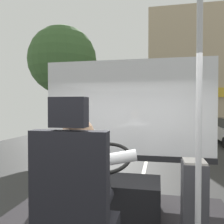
{
  "coord_description": "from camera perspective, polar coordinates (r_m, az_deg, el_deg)",
  "views": [
    {
      "loc": [
        0.46,
        -1.74,
        2.11
      ],
      "look_at": [
        -0.14,
        1.19,
        2.03
      ],
      "focal_mm": 36.87,
      "sensor_mm": 36.0,
      "label": 1
    }
  ],
  "objects": [
    {
      "name": "ground",
      "position": [
        10.76,
        8.97,
        -10.03
      ],
      "size": [
        18.0,
        44.0,
        0.06
      ],
      "color": "#2E2E2E"
    },
    {
      "name": "driver_seat",
      "position": [
        1.64,
        -9.09,
        -23.87
      ],
      "size": [
        0.48,
        0.48,
        1.32
      ],
      "color": "black",
      "rests_on": "bus_floor"
    },
    {
      "name": "bus_driver",
      "position": [
        1.68,
        -7.63,
        -17.09
      ],
      "size": [
        0.75,
        0.56,
        0.73
      ],
      "color": "black",
      "rests_on": "driver_seat"
    },
    {
      "name": "steering_console",
      "position": [
        2.87,
        0.21,
        -19.71
      ],
      "size": [
        1.1,
        0.99,
        0.88
      ],
      "color": "black",
      "rests_on": "bus_floor"
    },
    {
      "name": "handrail_pole",
      "position": [
        1.83,
        20.72,
        -3.17
      ],
      "size": [
        0.04,
        0.04,
        2.24
      ],
      "color": "#B7B7BC",
      "rests_on": "bus_floor"
    },
    {
      "name": "fare_box",
      "position": [
        2.37,
        19.66,
        -20.39
      ],
      "size": [
        0.21,
        0.26,
        0.77
      ],
      "color": "#333338",
      "rests_on": "bus_floor"
    },
    {
      "name": "windshield_panel",
      "position": [
        3.39,
        3.69,
        -2.26
      ],
      "size": [
        2.5,
        0.08,
        1.48
      ],
      "color": "silver"
    },
    {
      "name": "street_tree",
      "position": [
        11.34,
        -12.15,
        12.31
      ],
      "size": [
        3.18,
        3.18,
        5.88
      ],
      "color": "#4C3828",
      "rests_on": "ground"
    }
  ]
}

